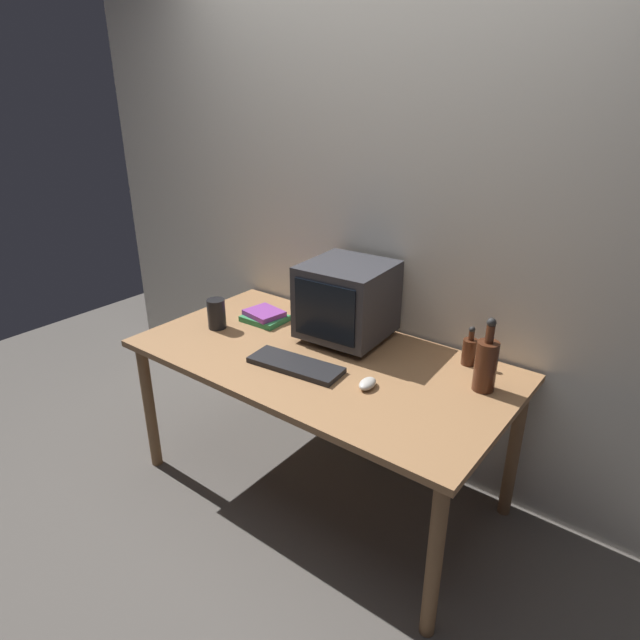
% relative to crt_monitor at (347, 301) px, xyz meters
% --- Properties ---
extents(ground_plane, '(6.00, 6.00, 0.00)m').
position_rel_crt_monitor_xyz_m(ground_plane, '(0.02, -0.23, -0.92)').
color(ground_plane, '#56514C').
extents(back_wall, '(4.00, 0.08, 2.50)m').
position_rel_crt_monitor_xyz_m(back_wall, '(0.02, 0.27, 0.33)').
color(back_wall, silver).
rests_on(back_wall, ground).
extents(desk, '(1.71, 0.89, 0.73)m').
position_rel_crt_monitor_xyz_m(desk, '(0.02, -0.23, -0.27)').
color(desk, '#9E7047').
rests_on(desk, ground).
extents(crt_monitor, '(0.40, 0.41, 0.37)m').
position_rel_crt_monitor_xyz_m(crt_monitor, '(0.00, 0.00, 0.00)').
color(crt_monitor, '#333338').
rests_on(crt_monitor, desk).
extents(keyboard, '(0.43, 0.19, 0.02)m').
position_rel_crt_monitor_xyz_m(keyboard, '(-0.00, -0.38, -0.18)').
color(keyboard, black).
rests_on(keyboard, desk).
extents(computer_mouse, '(0.07, 0.11, 0.04)m').
position_rel_crt_monitor_xyz_m(computer_mouse, '(0.34, -0.33, -0.17)').
color(computer_mouse, beige).
rests_on(computer_mouse, desk).
extents(bottle_tall, '(0.09, 0.09, 0.31)m').
position_rel_crt_monitor_xyz_m(bottle_tall, '(0.71, -0.06, -0.08)').
color(bottle_tall, '#472314').
rests_on(bottle_tall, desk).
extents(bottle_short, '(0.06, 0.06, 0.18)m').
position_rel_crt_monitor_xyz_m(bottle_short, '(0.57, 0.11, -0.13)').
color(bottle_short, '#472314').
rests_on(bottle_short, desk).
extents(book_stack, '(0.22, 0.18, 0.06)m').
position_rel_crt_monitor_xyz_m(book_stack, '(-0.45, -0.09, -0.17)').
color(book_stack, '#33894C').
rests_on(book_stack, desk).
extents(metal_canister, '(0.09, 0.09, 0.15)m').
position_rel_crt_monitor_xyz_m(metal_canister, '(-0.58, -0.30, -0.12)').
color(metal_canister, black).
rests_on(metal_canister, desk).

